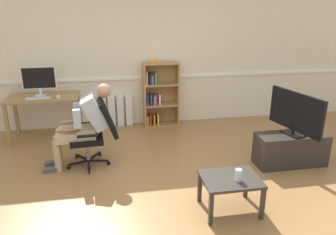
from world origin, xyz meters
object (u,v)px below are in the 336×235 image
(imac_monitor, at_px, (39,79))
(coffee_table, at_px, (231,183))
(office_chair, at_px, (96,130))
(computer_mouse, at_px, (58,97))
(person_seated, at_px, (84,124))
(bookshelf, at_px, (159,95))
(drinking_glass, at_px, (238,175))
(keyboard, at_px, (39,98))
(computer_desk, at_px, (44,103))
(tv_screen, at_px, (296,113))
(tv_stand, at_px, (291,149))
(radiator, at_px, (107,111))

(imac_monitor, distance_m, coffee_table, 3.74)
(office_chair, bearing_deg, imac_monitor, -146.90)
(computer_mouse, relative_size, person_seated, 0.08)
(bookshelf, height_order, drinking_glass, bookshelf)
(keyboard, relative_size, person_seated, 0.33)
(keyboard, xyz_separation_m, bookshelf, (2.10, 0.44, -0.17))
(bookshelf, bearing_deg, coffee_table, -82.76)
(computer_desk, relative_size, office_chair, 1.21)
(bookshelf, xyz_separation_m, tv_screen, (1.66, -2.00, 0.20))
(computer_desk, xyz_separation_m, tv_stand, (3.71, -1.70, -0.41))
(radiator, relative_size, tv_screen, 1.00)
(radiator, height_order, office_chair, office_chair)
(computer_desk, distance_m, tv_stand, 4.10)
(computer_desk, height_order, person_seated, person_seated)
(tv_screen, relative_size, coffee_table, 1.48)
(person_seated, distance_m, drinking_glass, 2.31)
(drinking_glass, bearing_deg, person_seated, 138.91)
(tv_stand, bearing_deg, bookshelf, 129.64)
(office_chair, distance_m, person_seated, 0.21)
(keyboard, bearing_deg, drinking_glass, -45.55)
(computer_mouse, bearing_deg, person_seated, -66.31)
(bookshelf, xyz_separation_m, coffee_table, (0.37, -2.94, -0.25))
(person_seated, relative_size, coffee_table, 1.87)
(drinking_glass, bearing_deg, tv_screen, 39.49)
(computer_mouse, relative_size, coffee_table, 0.15)
(computer_desk, xyz_separation_m, bookshelf, (2.05, 0.30, -0.05))
(tv_stand, bearing_deg, office_chair, 169.57)
(computer_mouse, distance_m, office_chair, 1.27)
(imac_monitor, bearing_deg, person_seated, -58.34)
(keyboard, distance_m, person_seated, 1.33)
(keyboard, distance_m, tv_screen, 4.07)
(imac_monitor, distance_m, radiator, 1.37)
(imac_monitor, relative_size, bookshelf, 0.46)
(keyboard, relative_size, drinking_glass, 2.90)
(keyboard, xyz_separation_m, person_seated, (0.79, -1.06, -0.12))
(radiator, xyz_separation_m, coffee_table, (1.36, -3.04, 0.06))
(tv_stand, xyz_separation_m, coffee_table, (-1.28, -0.94, 0.12))
(bookshelf, distance_m, person_seated, 1.99)
(imac_monitor, distance_m, keyboard, 0.35)
(bookshelf, bearing_deg, tv_stand, -50.36)
(tv_stand, relative_size, tv_screen, 1.07)
(office_chair, xyz_separation_m, tv_screen, (2.80, -0.51, 0.27))
(computer_desk, bearing_deg, person_seated, -58.07)
(imac_monitor, relative_size, keyboard, 1.45)
(computer_desk, bearing_deg, keyboard, -106.55)
(computer_mouse, relative_size, bookshelf, 0.08)
(computer_desk, xyz_separation_m, computer_mouse, (0.27, -0.12, 0.13))
(bookshelf, bearing_deg, radiator, 174.53)
(keyboard, bearing_deg, office_chair, -47.58)
(radiator, height_order, tv_screen, tv_screen)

